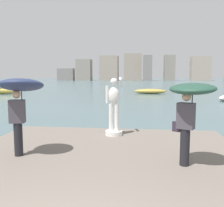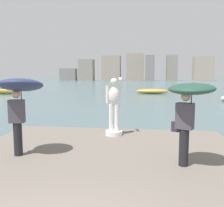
{
  "view_description": "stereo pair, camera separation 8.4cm",
  "coord_description": "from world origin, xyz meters",
  "views": [
    {
      "loc": [
        0.95,
        -1.78,
        2.5
      ],
      "look_at": [
        0.0,
        6.51,
        1.55
      ],
      "focal_mm": 39.24,
      "sensor_mm": 36.0,
      "label": 1
    },
    {
      "loc": [
        1.03,
        -1.77,
        2.5
      ],
      "look_at": [
        0.0,
        6.51,
        1.55
      ],
      "focal_mm": 39.24,
      "sensor_mm": 36.0,
      "label": 2
    }
  ],
  "objects": [
    {
      "name": "pier",
      "position": [
        0.0,
        2.39,
        0.2
      ],
      "size": [
        7.69,
        10.79,
        0.4
      ],
      "primitive_type": "cube",
      "color": "#70665B",
      "rests_on": "ground"
    },
    {
      "name": "statue_white_figure",
      "position": [
        0.04,
        6.71,
        1.28
      ],
      "size": [
        0.6,
        0.86,
        2.05
      ],
      "color": "white",
      "rests_on": "pier"
    },
    {
      "name": "onlooker_left",
      "position": [
        -2.13,
        4.23,
        2.06
      ],
      "size": [
        1.35,
        1.38,
        2.1
      ],
      "color": "black",
      "rests_on": "pier"
    },
    {
      "name": "boat_near",
      "position": [
        2.37,
        32.77,
        0.34
      ],
      "size": [
        4.48,
        1.55,
        0.68
      ],
      "color": "#B2993D",
      "rests_on": "ground"
    },
    {
      "name": "onlooker_right",
      "position": [
        2.09,
        3.93,
        1.94
      ],
      "size": [
        1.41,
        1.41,
        1.97
      ],
      "color": "black",
      "rests_on": "pier"
    },
    {
      "name": "boat_leftward",
      "position": [
        -23.21,
        47.21,
        0.51
      ],
      "size": [
        2.43,
        3.62,
        1.45
      ],
      "color": "#2D384C",
      "rests_on": "ground"
    },
    {
      "name": "boat_far",
      "position": [
        -18.19,
        29.66,
        0.55
      ],
      "size": [
        5.54,
        1.17,
        1.57
      ],
      "color": "#B2993D",
      "rests_on": "ground"
    },
    {
      "name": "distant_skyline",
      "position": [
        2.76,
        125.54,
        5.99
      ],
      "size": [
        91.46,
        14.1,
        13.72
      ],
      "color": "gray",
      "rests_on": "ground"
    },
    {
      "name": "ground_plane",
      "position": [
        0.0,
        40.0,
        0.0
      ],
      "size": [
        400.0,
        400.0,
        0.0
      ],
      "primitive_type": "plane",
      "color": "#4C666B"
    }
  ]
}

